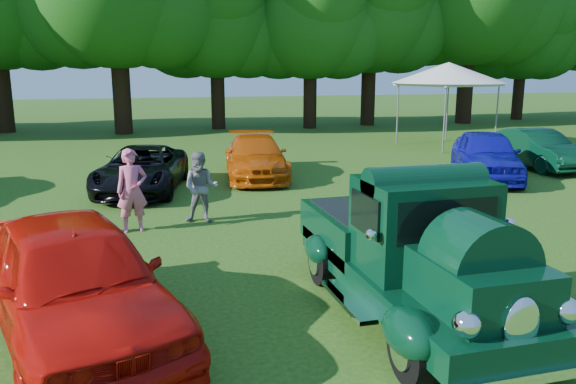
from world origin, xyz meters
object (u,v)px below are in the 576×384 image
object	(u,v)px
back_car_black	(142,169)
canopy_tent	(448,73)
hero_pickup	(413,254)
back_car_green	(536,149)
back_car_orange	(256,157)
back_car_blue	(486,155)
red_convertible	(74,280)
spectator_grey	(201,188)
spectator_pink	(132,190)

from	to	relation	value
back_car_black	canopy_tent	distance (m)	14.40
hero_pickup	back_car_green	distance (m)	13.25
hero_pickup	back_car_green	xyz separation A→B (m)	(9.48, 9.26, -0.17)
back_car_black	hero_pickup	bearing A→B (deg)	-56.16
back_car_orange	back_car_green	distance (m)	9.49
back_car_orange	back_car_blue	bearing A→B (deg)	-10.13
red_convertible	back_car_blue	bearing A→B (deg)	16.66
back_car_black	back_car_blue	distance (m)	10.10
hero_pickup	back_car_green	bearing A→B (deg)	44.31
back_car_black	back_car_blue	xyz separation A→B (m)	(10.05, -0.99, 0.13)
spectator_grey	back_car_blue	bearing A→B (deg)	32.98
back_car_black	back_car_orange	world-z (taller)	back_car_orange
red_convertible	spectator_pink	world-z (taller)	spectator_pink
red_convertible	back_car_black	xyz separation A→B (m)	(0.97, 8.66, -0.16)
back_car_black	canopy_tent	bearing A→B (deg)	38.29
back_car_black	canopy_tent	world-z (taller)	canopy_tent
spectator_pink	spectator_grey	size ratio (longest dim) A/B	1.11
hero_pickup	canopy_tent	xyz separation A→B (m)	(9.47, 15.02, 2.26)
back_car_orange	canopy_tent	world-z (taller)	canopy_tent
hero_pickup	spectator_pink	xyz separation A→B (m)	(-3.65, 5.10, 0.03)
back_car_black	back_car_green	bearing A→B (deg)	14.32
back_car_black	spectator_grey	size ratio (longest dim) A/B	2.84
back_car_orange	back_car_blue	xyz separation A→B (m)	(6.63, -2.15, 0.10)
back_car_blue	spectator_grey	world-z (taller)	spectator_grey
back_car_blue	back_car_orange	bearing A→B (deg)	-172.36
back_car_blue	canopy_tent	distance (m)	7.90
spectator_pink	hero_pickup	bearing A→B (deg)	-62.20
spectator_pink	canopy_tent	bearing A→B (deg)	29.34
hero_pickup	red_convertible	distance (m)	4.37
back_car_blue	spectator_grey	bearing A→B (deg)	-137.84
back_car_orange	back_car_green	xyz separation A→B (m)	(9.44, -0.92, 0.01)
back_car_orange	spectator_pink	xyz separation A→B (m)	(-3.69, -5.08, 0.22)
back_car_green	red_convertible	bearing A→B (deg)	-145.81
spectator_pink	back_car_green	bearing A→B (deg)	9.80
spectator_grey	hero_pickup	bearing A→B (deg)	-51.21
hero_pickup	back_car_black	xyz separation A→B (m)	(-3.39, 9.01, -0.21)
back_car_orange	canopy_tent	distance (m)	10.88
back_car_black	canopy_tent	size ratio (longest dim) A/B	0.78
red_convertible	back_car_green	world-z (taller)	red_convertible
back_car_blue	red_convertible	bearing A→B (deg)	-119.53
hero_pickup	back_car_black	bearing A→B (deg)	110.60
red_convertible	back_car_green	xyz separation A→B (m)	(13.84, 8.90, -0.12)
back_car_green	canopy_tent	world-z (taller)	canopy_tent
spectator_pink	canopy_tent	world-z (taller)	canopy_tent
back_car_green	hero_pickup	bearing A→B (deg)	-134.26
spectator_pink	spectator_grey	world-z (taller)	spectator_pink
back_car_blue	spectator_grey	distance (m)	9.26
red_convertible	back_car_green	bearing A→B (deg)	14.59
back_car_black	spectator_pink	distance (m)	3.93
hero_pickup	spectator_pink	size ratio (longest dim) A/B	2.85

